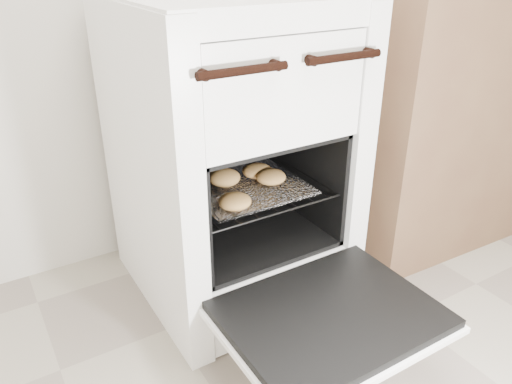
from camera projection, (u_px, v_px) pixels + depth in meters
The scene contains 6 objects.
stove at pixel (231, 160), 1.57m from camera, with size 0.61×0.68×0.94m.
oven_door at pixel (330, 317), 1.28m from camera, with size 0.55×0.43×0.04m.
oven_rack at pixel (242, 186), 1.55m from camera, with size 0.45×0.43×0.01m.
foil_sheet at pixel (246, 187), 1.53m from camera, with size 0.35×0.31×0.01m, color white.
baked_rolls at pixel (240, 179), 1.52m from camera, with size 0.30×0.32×0.05m.
counter at pixel (438, 101), 2.01m from camera, with size 1.01×0.67×1.01m, color brown.
Camera 1 is at (-0.73, -0.12, 1.06)m, focal length 35.00 mm.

